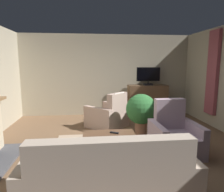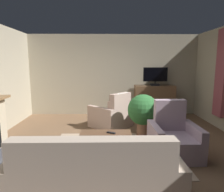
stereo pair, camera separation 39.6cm
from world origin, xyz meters
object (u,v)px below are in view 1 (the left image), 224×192
(television, at_px, (148,76))
(sofa_floral, at_px, (109,180))
(tv_cabinet, at_px, (147,101))
(armchair_in_far_corner, at_px, (108,116))
(tv_remote, at_px, (114,133))
(cat, at_px, (58,147))
(coffee_table, at_px, (109,137))
(armchair_facing_sofa, at_px, (174,137))
(potted_plant_small_fern_corner, at_px, (141,110))

(television, distance_m, sofa_floral, 4.75)
(tv_cabinet, height_order, armchair_in_far_corner, tv_cabinet)
(armchair_in_far_corner, bearing_deg, tv_remote, -91.57)
(sofa_floral, height_order, cat, sofa_floral)
(coffee_table, bearing_deg, television, 61.75)
(cat, bearing_deg, armchair_in_far_corner, 53.58)
(tv_remote, xyz_separation_m, armchair_facing_sofa, (1.22, 0.03, -0.14))
(cat, bearing_deg, television, 45.84)
(sofa_floral, height_order, armchair_in_far_corner, armchair_in_far_corner)
(armchair_facing_sofa, bearing_deg, tv_cabinet, 84.51)
(armchair_facing_sofa, relative_size, cat, 1.54)
(tv_cabinet, relative_size, tv_remote, 7.78)
(tv_cabinet, xyz_separation_m, coffee_table, (-1.61, -3.05, -0.10))
(sofa_floral, distance_m, armchair_facing_sofa, 2.00)
(coffee_table, height_order, potted_plant_small_fern_corner, potted_plant_small_fern_corner)
(armchair_in_far_corner, bearing_deg, sofa_floral, -95.07)
(tv_cabinet, distance_m, potted_plant_small_fern_corner, 2.07)
(tv_cabinet, xyz_separation_m, armchair_facing_sofa, (-0.29, -2.98, -0.18))
(tv_remote, bearing_deg, coffee_table, -128.69)
(tv_remote, height_order, sofa_floral, sofa_floral)
(potted_plant_small_fern_corner, bearing_deg, armchair_facing_sofa, -67.65)
(tv_remote, relative_size, armchair_in_far_corner, 0.13)
(tv_cabinet, height_order, sofa_floral, tv_cabinet)
(tv_cabinet, height_order, armchair_facing_sofa, tv_cabinet)
(cat, bearing_deg, tv_remote, -12.89)
(sofa_floral, relative_size, cat, 3.15)
(coffee_table, distance_m, potted_plant_small_fern_corner, 1.45)
(armchair_facing_sofa, bearing_deg, tv_remote, -178.70)
(television, distance_m, tv_remote, 3.44)
(tv_remote, distance_m, armchair_facing_sofa, 1.23)
(sofa_floral, xyz_separation_m, armchair_in_far_corner, (0.28, 3.17, -0.00))
(armchair_in_far_corner, distance_m, potted_plant_small_fern_corner, 1.11)
(tv_cabinet, height_order, potted_plant_small_fern_corner, tv_cabinet)
(tv_cabinet, relative_size, potted_plant_small_fern_corner, 1.26)
(tv_cabinet, bearing_deg, armchair_facing_sofa, -95.49)
(armchair_facing_sofa, relative_size, potted_plant_small_fern_corner, 1.00)
(coffee_table, relative_size, potted_plant_small_fern_corner, 0.96)
(coffee_table, bearing_deg, tv_remote, 23.16)
(coffee_table, xyz_separation_m, potted_plant_small_fern_corner, (0.90, 1.11, 0.24))
(sofa_floral, relative_size, potted_plant_small_fern_corner, 2.05)
(armchair_facing_sofa, height_order, potted_plant_small_fern_corner, armchair_facing_sofa)
(television, relative_size, cat, 1.17)
(television, xyz_separation_m, cat, (-2.62, -2.70, -1.27))
(sofa_floral, distance_m, armchair_in_far_corner, 3.19)
(coffee_table, height_order, armchair_in_far_corner, armchair_in_far_corner)
(armchair_in_far_corner, height_order, potted_plant_small_fern_corner, potted_plant_small_fern_corner)
(tv_remote, relative_size, cat, 0.25)
(television, height_order, armchair_facing_sofa, television)
(tv_cabinet, relative_size, armchair_facing_sofa, 1.26)
(potted_plant_small_fern_corner, distance_m, cat, 2.14)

